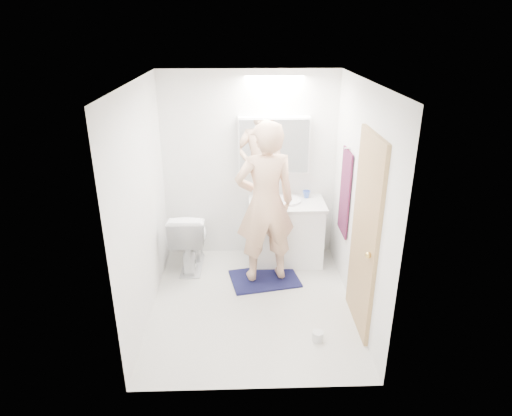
{
  "coord_description": "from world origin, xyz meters",
  "views": [
    {
      "loc": [
        -0.1,
        -4.15,
        2.9
      ],
      "look_at": [
        0.05,
        0.25,
        1.05
      ],
      "focal_mm": 31.16,
      "sensor_mm": 36.0,
      "label": 1
    }
  ],
  "objects_px": {
    "vanity_cabinet": "(286,233)",
    "toilet_paper_roll": "(318,336)",
    "soap_bottle_b": "(270,191)",
    "medicine_cabinet": "(274,145)",
    "toilet": "(190,239)",
    "toothbrush_cup": "(306,194)",
    "person": "(265,203)",
    "soap_bottle_a": "(267,190)"
  },
  "relations": [
    {
      "from": "person",
      "to": "toothbrush_cup",
      "type": "distance_m",
      "value": 0.86
    },
    {
      "from": "toothbrush_cup",
      "to": "toilet_paper_roll",
      "type": "relative_size",
      "value": 0.89
    },
    {
      "from": "person",
      "to": "vanity_cabinet",
      "type": "bearing_deg",
      "value": -133.46
    },
    {
      "from": "vanity_cabinet",
      "to": "toilet",
      "type": "relative_size",
      "value": 1.14
    },
    {
      "from": "medicine_cabinet",
      "to": "toothbrush_cup",
      "type": "bearing_deg",
      "value": -6.71
    },
    {
      "from": "medicine_cabinet",
      "to": "toilet_paper_roll",
      "type": "distance_m",
      "value": 2.35
    },
    {
      "from": "person",
      "to": "toilet",
      "type": "bearing_deg",
      "value": -32.44
    },
    {
      "from": "toilet",
      "to": "toilet_paper_roll",
      "type": "relative_size",
      "value": 7.16
    },
    {
      "from": "medicine_cabinet",
      "to": "soap_bottle_b",
      "type": "relative_size",
      "value": 5.13
    },
    {
      "from": "toilet_paper_roll",
      "to": "person",
      "type": "bearing_deg",
      "value": 112.27
    },
    {
      "from": "vanity_cabinet",
      "to": "medicine_cabinet",
      "type": "distance_m",
      "value": 1.14
    },
    {
      "from": "vanity_cabinet",
      "to": "medicine_cabinet",
      "type": "bearing_deg",
      "value": 127.49
    },
    {
      "from": "vanity_cabinet",
      "to": "soap_bottle_b",
      "type": "distance_m",
      "value": 0.58
    },
    {
      "from": "person",
      "to": "soap_bottle_a",
      "type": "bearing_deg",
      "value": -106.07
    },
    {
      "from": "medicine_cabinet",
      "to": "toothbrush_cup",
      "type": "height_order",
      "value": "medicine_cabinet"
    },
    {
      "from": "vanity_cabinet",
      "to": "person",
      "type": "relative_size",
      "value": 0.47
    },
    {
      "from": "soap_bottle_b",
      "to": "soap_bottle_a",
      "type": "bearing_deg",
      "value": -142.65
    },
    {
      "from": "vanity_cabinet",
      "to": "medicine_cabinet",
      "type": "height_order",
      "value": "medicine_cabinet"
    },
    {
      "from": "vanity_cabinet",
      "to": "toilet_paper_roll",
      "type": "distance_m",
      "value": 1.65
    },
    {
      "from": "toilet",
      "to": "soap_bottle_a",
      "type": "distance_m",
      "value": 1.14
    },
    {
      "from": "medicine_cabinet",
      "to": "person",
      "type": "distance_m",
      "value": 0.86
    },
    {
      "from": "toilet",
      "to": "soap_bottle_a",
      "type": "bearing_deg",
      "value": -163.17
    },
    {
      "from": "medicine_cabinet",
      "to": "soap_bottle_b",
      "type": "height_order",
      "value": "medicine_cabinet"
    },
    {
      "from": "soap_bottle_b",
      "to": "toilet_paper_roll",
      "type": "xyz_separation_m",
      "value": [
        0.37,
        -1.79,
        -0.86
      ]
    },
    {
      "from": "medicine_cabinet",
      "to": "toilet",
      "type": "xyz_separation_m",
      "value": [
        -1.06,
        -0.33,
        -1.11
      ]
    },
    {
      "from": "person",
      "to": "toothbrush_cup",
      "type": "relative_size",
      "value": 19.41
    },
    {
      "from": "toilet",
      "to": "toothbrush_cup",
      "type": "xyz_separation_m",
      "value": [
        1.48,
        0.28,
        0.47
      ]
    },
    {
      "from": "soap_bottle_b",
      "to": "toothbrush_cup",
      "type": "height_order",
      "value": "soap_bottle_b"
    },
    {
      "from": "vanity_cabinet",
      "to": "soap_bottle_b",
      "type": "xyz_separation_m",
      "value": [
        -0.21,
        0.18,
        0.52
      ]
    },
    {
      "from": "toilet",
      "to": "toothbrush_cup",
      "type": "relative_size",
      "value": 8.01
    },
    {
      "from": "person",
      "to": "toilet_paper_roll",
      "type": "distance_m",
      "value": 1.56
    },
    {
      "from": "toilet",
      "to": "soap_bottle_b",
      "type": "relative_size",
      "value": 4.59
    },
    {
      "from": "vanity_cabinet",
      "to": "soap_bottle_a",
      "type": "bearing_deg",
      "value": 148.52
    },
    {
      "from": "soap_bottle_b",
      "to": "person",
      "type": "bearing_deg",
      "value": -98.05
    },
    {
      "from": "person",
      "to": "toothbrush_cup",
      "type": "xyz_separation_m",
      "value": [
        0.56,
        0.63,
        -0.14
      ]
    },
    {
      "from": "medicine_cabinet",
      "to": "toilet",
      "type": "relative_size",
      "value": 1.12
    },
    {
      "from": "soap_bottle_a",
      "to": "toilet",
      "type": "bearing_deg",
      "value": -164.74
    },
    {
      "from": "soap_bottle_b",
      "to": "toilet_paper_roll",
      "type": "distance_m",
      "value": 2.02
    },
    {
      "from": "toilet",
      "to": "person",
      "type": "height_order",
      "value": "person"
    },
    {
      "from": "toilet_paper_roll",
      "to": "toothbrush_cup",
      "type": "bearing_deg",
      "value": 86.91
    },
    {
      "from": "toilet",
      "to": "toothbrush_cup",
      "type": "height_order",
      "value": "toothbrush_cup"
    },
    {
      "from": "vanity_cabinet",
      "to": "toilet_paper_roll",
      "type": "height_order",
      "value": "vanity_cabinet"
    }
  ]
}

